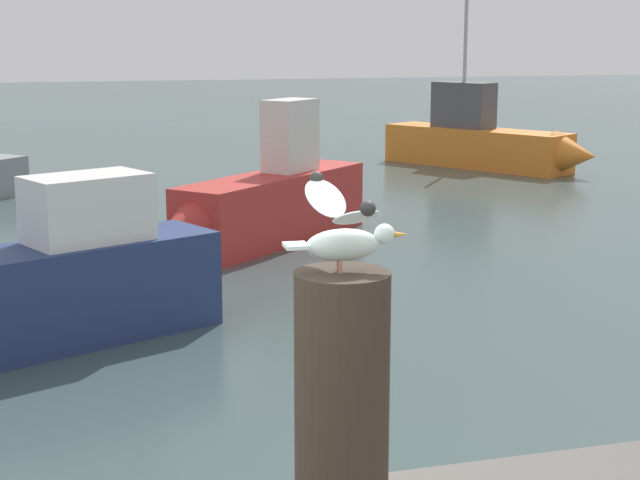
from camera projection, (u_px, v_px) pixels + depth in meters
The scene contains 5 objects.
mooring_post at pixel (342, 415), 3.10m from camera, with size 0.30×0.30×0.93m, color #382D23.
seagull at pixel (344, 229), 2.98m from camera, with size 0.39×0.64×0.27m.
boat_red at pixel (266, 202), 13.56m from camera, with size 3.62×3.40×1.96m.
boat_navy at pixel (23, 290), 8.93m from camera, with size 4.00×2.38×1.57m.
boat_orange at pixel (487, 142), 21.32m from camera, with size 3.39×4.80×3.80m.
Camera 1 is at (0.19, -3.29, 2.85)m, focal length 55.29 mm.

